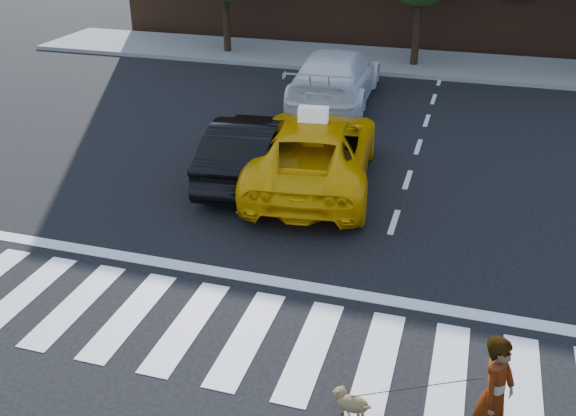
% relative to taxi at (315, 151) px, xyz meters
% --- Properties ---
extents(ground, '(120.00, 120.00, 0.00)m').
position_rel_taxi_xyz_m(ground, '(0.47, -5.84, -0.78)').
color(ground, black).
rests_on(ground, ground).
extents(crosswalk, '(13.00, 2.40, 0.01)m').
position_rel_taxi_xyz_m(crosswalk, '(0.47, -5.84, -0.77)').
color(crosswalk, silver).
rests_on(crosswalk, ground).
extents(stop_line, '(12.00, 0.30, 0.01)m').
position_rel_taxi_xyz_m(stop_line, '(0.47, -4.24, -0.77)').
color(stop_line, silver).
rests_on(stop_line, ground).
extents(sidewalk_far, '(30.00, 4.00, 0.15)m').
position_rel_taxi_xyz_m(sidewalk_far, '(0.47, 11.66, -0.70)').
color(sidewalk_far, slate).
rests_on(sidewalk_far, ground).
extents(taxi, '(3.27, 5.86, 1.55)m').
position_rel_taxi_xyz_m(taxi, '(0.00, 0.00, 0.00)').
color(taxi, '#F3AE05').
rests_on(taxi, ground).
extents(black_sedan, '(1.95, 4.49, 1.44)m').
position_rel_taxi_xyz_m(black_sedan, '(-1.53, -0.12, -0.06)').
color(black_sedan, black).
rests_on(black_sedan, ground).
extents(white_suv, '(2.60, 5.83, 1.66)m').
position_rel_taxi_xyz_m(white_suv, '(-0.93, 6.15, 0.05)').
color(white_suv, white).
rests_on(white_suv, ground).
extents(woman, '(0.58, 0.69, 1.60)m').
position_rel_taxi_xyz_m(woman, '(4.00, -6.94, 0.02)').
color(woman, '#999999').
rests_on(woman, ground).
extents(dog, '(0.56, 0.38, 0.33)m').
position_rel_taxi_xyz_m(dog, '(2.28, -6.93, -0.58)').
color(dog, '#9C7F4F').
rests_on(dog, ground).
extents(taxi_sign, '(0.68, 0.36, 0.32)m').
position_rel_taxi_xyz_m(taxi_sign, '(0.00, -0.20, 0.94)').
color(taxi_sign, white).
rests_on(taxi_sign, taxi).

